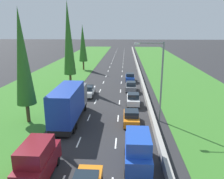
# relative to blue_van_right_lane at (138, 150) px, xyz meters

# --- Properties ---
(ground_plane) EXTENTS (300.00, 300.00, 0.00)m
(ground_plane) POSITION_rel_blue_van_right_lane_xyz_m (-3.56, 42.52, -1.40)
(ground_plane) COLOR #28282B
(ground_plane) RESTS_ON ground
(grass_verge_left) EXTENTS (14.00, 140.00, 0.04)m
(grass_verge_left) POSITION_rel_blue_van_right_lane_xyz_m (-16.21, 42.52, -1.38)
(grass_verge_left) COLOR #387528
(grass_verge_left) RESTS_ON ground
(grass_verge_right) EXTENTS (14.00, 140.00, 0.04)m
(grass_verge_right) POSITION_rel_blue_van_right_lane_xyz_m (10.79, 42.52, -1.38)
(grass_verge_right) COLOR #387528
(grass_verge_right) RESTS_ON ground
(median_barrier) EXTENTS (0.44, 120.00, 0.85)m
(median_barrier) POSITION_rel_blue_van_right_lane_xyz_m (2.14, 42.52, -0.97)
(median_barrier) COLOR #9E9B93
(median_barrier) RESTS_ON ground
(lane_markings) EXTENTS (3.64, 116.00, 0.01)m
(lane_markings) POSITION_rel_blue_van_right_lane_xyz_m (-3.56, 42.52, -1.39)
(lane_markings) COLOR white
(lane_markings) RESTS_ON ground
(blue_van_right_lane) EXTENTS (1.96, 4.90, 2.82)m
(blue_van_right_lane) POSITION_rel_blue_van_right_lane_xyz_m (0.00, 0.00, 0.00)
(blue_van_right_lane) COLOR #1E47B7
(blue_van_right_lane) RESTS_ON ground
(orange_hatchback_right_lane) EXTENTS (1.74, 3.90, 1.72)m
(orange_hatchback_right_lane) POSITION_rel_blue_van_right_lane_xyz_m (-0.30, 7.87, -0.56)
(orange_hatchback_right_lane) COLOR orange
(orange_hatchback_right_lane) RESTS_ON ground
(white_hatchback_right_lane) EXTENTS (1.74, 3.90, 1.72)m
(white_hatchback_right_lane) POSITION_rel_blue_van_right_lane_xyz_m (0.09, 14.49, -0.56)
(white_hatchback_right_lane) COLOR white
(white_hatchback_right_lane) RESTS_ON ground
(maroon_van_left_lane) EXTENTS (1.96, 4.90, 2.82)m
(maroon_van_left_lane) POSITION_rel_blue_van_right_lane_xyz_m (-7.09, -1.81, 0.00)
(maroon_van_left_lane) COLOR maroon
(maroon_van_left_lane) RESTS_ON ground
(blue_box_truck_left_lane) EXTENTS (2.46, 9.40, 4.18)m
(blue_box_truck_left_lane) POSITION_rel_blue_van_right_lane_xyz_m (-7.29, 8.35, 0.78)
(blue_box_truck_left_lane) COLOR black
(blue_box_truck_left_lane) RESTS_ON ground
(grey_hatchback_right_lane) EXTENTS (1.74, 3.90, 1.72)m
(grey_hatchback_right_lane) POSITION_rel_blue_van_right_lane_xyz_m (-0.08, 21.46, -0.56)
(grey_hatchback_right_lane) COLOR slate
(grey_hatchback_right_lane) RESTS_ON ground
(white_sedan_left_lane) EXTENTS (1.82, 4.50, 1.64)m
(white_sedan_left_lane) POSITION_rel_blue_van_right_lane_xyz_m (-6.83, 18.41, -0.59)
(white_sedan_left_lane) COLOR white
(white_sedan_left_lane) RESTS_ON ground
(blue_hatchback_right_lane) EXTENTS (1.74, 3.90, 1.72)m
(blue_hatchback_right_lane) POSITION_rel_blue_van_right_lane_xyz_m (-0.12, 28.68, -0.56)
(blue_hatchback_right_lane) COLOR #1E47B7
(blue_hatchback_right_lane) RESTS_ON ground
(poplar_tree_second) EXTENTS (2.11, 2.11, 12.53)m
(poplar_tree_second) POSITION_rel_blue_van_right_lane_xyz_m (-11.97, 7.89, 5.92)
(poplar_tree_second) COLOR #4C3823
(poplar_tree_second) RESTS_ON ground
(poplar_tree_third) EXTENTS (2.17, 2.17, 15.00)m
(poplar_tree_third) POSITION_rel_blue_van_right_lane_xyz_m (-11.12, 24.62, 7.15)
(poplar_tree_third) COLOR #4C3823
(poplar_tree_third) RESTS_ON ground
(poplar_tree_fourth) EXTENTS (2.08, 2.08, 11.18)m
(poplar_tree_fourth) POSITION_rel_blue_van_right_lane_xyz_m (-11.69, 40.95, 5.24)
(poplar_tree_fourth) COLOR #4C3823
(poplar_tree_fourth) RESTS_ON ground
(street_light_mast) EXTENTS (3.20, 0.28, 9.00)m
(street_light_mast) POSITION_rel_blue_van_right_lane_xyz_m (2.61, 9.02, 3.83)
(street_light_mast) COLOR gray
(street_light_mast) RESTS_ON ground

